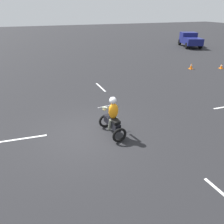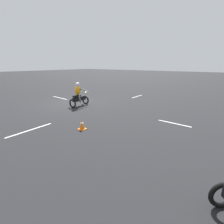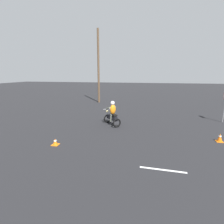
{
  "view_description": "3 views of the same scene",
  "coord_description": "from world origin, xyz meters",
  "px_view_note": "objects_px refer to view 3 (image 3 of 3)",
  "views": [
    {
      "loc": [
        7.53,
        -1.67,
        4.71
      ],
      "look_at": [
        0.34,
        1.04,
        1.0
      ],
      "focal_mm": 35.0,
      "sensor_mm": 36.0,
      "label": 1
    },
    {
      "loc": [
        8.34,
        10.3,
        2.91
      ],
      "look_at": [
        2.7,
        5.85,
        0.9
      ],
      "focal_mm": 28.0,
      "sensor_mm": 36.0,
      "label": 2
    },
    {
      "loc": [
        -6.1,
        8.21,
        3.44
      ],
      "look_at": [
        5.07,
        10.66,
        0.9
      ],
      "focal_mm": 28.0,
      "sensor_mm": 36.0,
      "label": 3
    }
  ],
  "objects_px": {
    "traffic_cone_far_right": "(220,138)",
    "utility_pole_near": "(98,67)",
    "motorcycle_rider_background": "(112,115)",
    "traffic_cone_mid_center": "(55,142)"
  },
  "relations": [
    {
      "from": "motorcycle_rider_background",
      "to": "traffic_cone_mid_center",
      "type": "distance_m",
      "value": 4.43
    },
    {
      "from": "traffic_cone_mid_center",
      "to": "traffic_cone_far_right",
      "type": "xyz_separation_m",
      "value": [
        2.2,
        -8.03,
        0.06
      ]
    },
    {
      "from": "motorcycle_rider_background",
      "to": "utility_pole_near",
      "type": "bearing_deg",
      "value": 70.96
    },
    {
      "from": "traffic_cone_mid_center",
      "to": "utility_pole_near",
      "type": "xyz_separation_m",
      "value": [
        12.9,
        1.6,
        4.03
      ]
    },
    {
      "from": "motorcycle_rider_background",
      "to": "traffic_cone_far_right",
      "type": "relative_size",
      "value": 3.83
    },
    {
      "from": "traffic_cone_mid_center",
      "to": "utility_pole_near",
      "type": "relative_size",
      "value": 0.04
    },
    {
      "from": "traffic_cone_far_right",
      "to": "utility_pole_near",
      "type": "relative_size",
      "value": 0.05
    },
    {
      "from": "traffic_cone_far_right",
      "to": "motorcycle_rider_background",
      "type": "bearing_deg",
      "value": 74.11
    },
    {
      "from": "traffic_cone_far_right",
      "to": "utility_pole_near",
      "type": "distance_m",
      "value": 14.94
    },
    {
      "from": "traffic_cone_far_right",
      "to": "utility_pole_near",
      "type": "xyz_separation_m",
      "value": [
        10.71,
        9.63,
        3.97
      ]
    }
  ]
}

